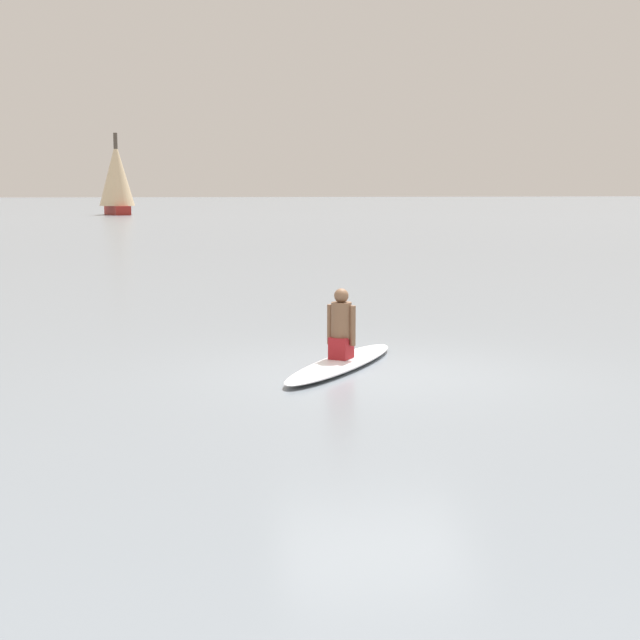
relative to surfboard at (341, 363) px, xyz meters
The scene contains 4 objects.
ground_plane 0.59m from the surfboard, 38.11° to the left, with size 400.00×400.00×0.00m, color gray.
surfboard is the anchor object (origin of this frame).
person_paddler 0.49m from the surfboard, 135.00° to the right, with size 0.39×0.38×0.93m.
sailboat_far_left 70.10m from the surfboard, behind, with size 4.39×3.66×6.81m.
Camera 1 is at (11.65, -2.63, 2.39)m, focal length 53.04 mm.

